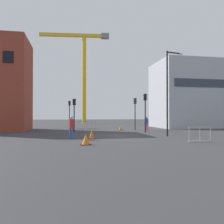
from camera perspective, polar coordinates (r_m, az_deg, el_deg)
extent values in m
plane|color=#333335|center=(21.00, 1.60, -5.86)|extent=(160.00, 160.00, 0.00)
cube|color=black|center=(27.96, -24.29, 12.31)|extent=(1.10, 0.06, 1.30)
cube|color=#A8AAB2|center=(36.98, 18.04, 4.00)|extent=(9.42, 7.99, 9.84)
cube|color=#2D3847|center=(33.65, 21.33, 6.71)|extent=(7.91, 0.08, 1.10)
cylinder|color=gold|center=(53.31, -6.90, 7.81)|extent=(0.90, 0.90, 19.64)
cube|color=gold|center=(55.91, -9.68, 18.20)|extent=(14.84, 2.18, 0.70)
cube|color=slate|center=(55.79, -1.74, 18.23)|extent=(1.91, 1.37, 1.10)
cylinder|color=black|center=(21.00, 13.50, 4.48)|extent=(0.14, 0.14, 7.55)
cube|color=black|center=(22.05, 15.04, 13.93)|extent=(1.44, 0.38, 0.10)
ellipsoid|color=silver|center=(22.48, 16.56, 13.61)|extent=(0.44, 0.24, 0.16)
cylinder|color=#232326|center=(35.48, -10.48, -1.08)|extent=(0.12, 0.12, 3.33)
cube|color=#232326|center=(35.52, -10.47, 2.18)|extent=(0.35, 0.37, 0.70)
sphere|color=red|center=(35.39, -10.62, 2.54)|extent=(0.11, 0.11, 0.11)
sphere|color=#3C2905|center=(35.37, -10.62, 2.19)|extent=(0.11, 0.11, 0.11)
sphere|color=#07330F|center=(35.36, -10.62, 1.83)|extent=(0.11, 0.11, 0.11)
cylinder|color=#232326|center=(29.12, 5.73, -1.19)|extent=(0.12, 0.12, 3.30)
cube|color=#232326|center=(29.17, 5.72, 2.73)|extent=(0.36, 0.37, 0.70)
sphere|color=#390605|center=(29.09, 6.01, 3.18)|extent=(0.11, 0.11, 0.11)
sphere|color=#3C2905|center=(29.07, 6.01, 2.75)|extent=(0.11, 0.11, 0.11)
sphere|color=green|center=(29.06, 6.01, 2.31)|extent=(0.11, 0.11, 0.11)
cylinder|color=black|center=(24.82, 8.22, -1.11)|extent=(0.12, 0.12, 3.43)
cube|color=black|center=(24.89, 8.21, 3.65)|extent=(0.29, 0.25, 0.70)
sphere|color=red|center=(24.86, 7.82, 4.17)|extent=(0.11, 0.11, 0.11)
sphere|color=#3C2905|center=(24.85, 7.82, 3.66)|extent=(0.11, 0.11, 0.11)
sphere|color=#07330F|center=(24.83, 7.82, 3.15)|extent=(0.11, 0.11, 0.11)
cylinder|color=black|center=(25.90, -9.34, -1.60)|extent=(0.12, 0.12, 2.97)
cube|color=black|center=(25.94, -9.33, 2.45)|extent=(0.35, 0.33, 0.70)
sphere|color=#390605|center=(25.89, -8.97, 2.95)|extent=(0.11, 0.11, 0.11)
sphere|color=#F2A514|center=(25.88, -8.97, 2.46)|extent=(0.11, 0.11, 0.11)
sphere|color=#07330F|center=(25.86, -8.98, 1.97)|extent=(0.11, 0.11, 0.11)
cylinder|color=#33519E|center=(18.09, -10.29, -5.31)|extent=(0.14, 0.14, 0.85)
cylinder|color=#33519E|center=(18.01, -9.70, -5.33)|extent=(0.14, 0.14, 0.85)
cylinder|color=red|center=(18.00, -9.99, -2.84)|extent=(0.34, 0.34, 0.71)
sphere|color=tan|center=(17.99, -9.99, -1.35)|extent=(0.23, 0.23, 0.23)
cylinder|color=#D14C8C|center=(28.24, 8.36, -3.73)|extent=(0.14, 0.14, 0.80)
cylinder|color=#D14C8C|center=(28.17, 8.74, -3.74)|extent=(0.14, 0.14, 0.80)
cylinder|color=#33519E|center=(28.18, 8.55, -2.25)|extent=(0.34, 0.34, 0.67)
sphere|color=#8C6647|center=(28.17, 8.55, -1.36)|extent=(0.22, 0.22, 0.22)
cube|color=gray|center=(30.16, -6.26, -2.31)|extent=(2.54, 0.26, 0.06)
cube|color=gray|center=(30.21, -6.26, -4.12)|extent=(2.54, 0.26, 0.06)
cylinder|color=gray|center=(30.21, -8.43, -3.30)|extent=(0.04, 0.04, 1.05)
cylinder|color=gray|center=(30.18, -6.26, -3.31)|extent=(0.04, 0.04, 1.05)
cylinder|color=gray|center=(30.20, -4.09, -3.31)|extent=(0.04, 0.04, 1.05)
cube|color=#B2B5BA|center=(16.79, 20.90, -3.49)|extent=(1.85, 0.21, 0.06)
cube|color=#B2B5BA|center=(16.86, 20.92, -6.71)|extent=(1.85, 0.21, 0.06)
cylinder|color=#B2B5BA|center=(16.35, 18.53, -5.42)|extent=(0.04, 0.04, 1.05)
cylinder|color=#B2B5BA|center=(16.82, 20.91, -5.27)|extent=(0.04, 0.04, 1.05)
cylinder|color=#B2B5BA|center=(17.33, 23.15, -5.13)|extent=(0.04, 0.04, 1.05)
cube|color=black|center=(28.65, 2.12, -4.47)|extent=(0.55, 0.55, 0.03)
cone|color=orange|center=(28.63, 2.12, -3.94)|extent=(0.43, 0.43, 0.56)
cube|color=black|center=(14.69, -6.51, -7.98)|extent=(0.67, 0.67, 0.03)
cone|color=orange|center=(14.65, -6.51, -6.73)|extent=(0.51, 0.51, 0.68)
cube|color=black|center=(18.25, -5.04, -6.57)|extent=(0.62, 0.62, 0.03)
cone|color=#E55B0F|center=(18.23, -5.04, -5.63)|extent=(0.48, 0.48, 0.63)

